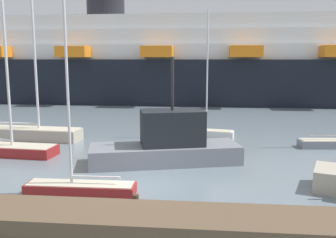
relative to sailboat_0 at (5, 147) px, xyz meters
The scene contains 10 objects.
ground_plane 11.28m from the sailboat_0, 28.50° to the right, with size 600.00×600.00×0.00m, color slate.
dock_pier 13.63m from the sailboat_0, 43.39° to the right, with size 25.13×2.56×0.79m.
sailboat_0 is the anchor object (origin of this frame).
sailboat_1 13.95m from the sailboat_0, 28.12° to the left, with size 5.08×1.98×9.53m.
sailboat_2 21.88m from the sailboat_0, 10.58° to the left, with size 5.09×1.65×7.24m.
sailboat_3 9.35m from the sailboat_0, 41.38° to the right, with size 4.95×1.15×9.15m.
sailboat_4 4.41m from the sailboat_0, 94.25° to the left, with size 7.54×2.34×11.88m.
fishing_boat_1 10.47m from the sailboat_0, ahead, with size 9.03×4.79×6.11m.
channel_buoy_0 16.31m from the sailboat_0, 42.00° to the left, with size 0.56×0.56×1.52m.
cruise_ship 36.69m from the sailboat_0, 61.69° to the left, with size 107.40×17.63×17.06m.
Camera 1 is at (2.59, -16.09, 6.00)m, focal length 39.30 mm.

